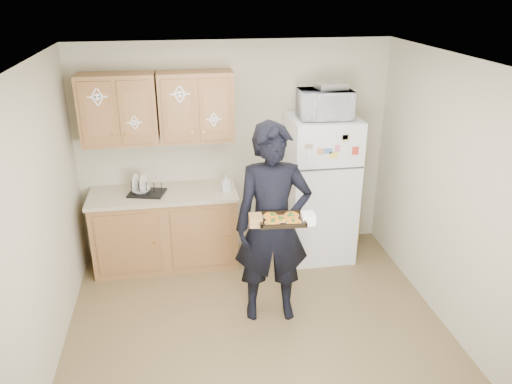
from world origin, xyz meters
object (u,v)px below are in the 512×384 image
(refrigerator, at_px, (320,188))
(microwave, at_px, (325,104))
(baking_tray, at_px, (282,220))
(dish_rack, at_px, (146,187))
(person, at_px, (273,225))

(refrigerator, bearing_deg, microwave, -105.38)
(baking_tray, xyz_separation_m, microwave, (0.74, 1.34, 0.68))
(microwave, xyz_separation_m, dish_rack, (-1.96, 0.09, -0.88))
(microwave, bearing_deg, person, -124.95)
(baking_tray, distance_m, dish_rack, 1.90)
(person, bearing_deg, dish_rack, 140.74)
(baking_tray, xyz_separation_m, dish_rack, (-1.22, 1.44, -0.20))
(microwave, bearing_deg, baking_tray, -117.69)
(refrigerator, relative_size, dish_rack, 4.46)
(person, distance_m, microwave, 1.56)
(person, relative_size, baking_tray, 4.95)
(refrigerator, xyz_separation_m, microwave, (-0.01, -0.05, 1.01))
(refrigerator, xyz_separation_m, baking_tray, (-0.75, -1.39, 0.33))
(person, height_order, microwave, microwave)
(person, xyz_separation_m, baking_tray, (0.02, -0.30, 0.20))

